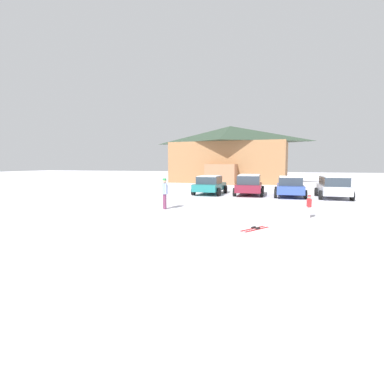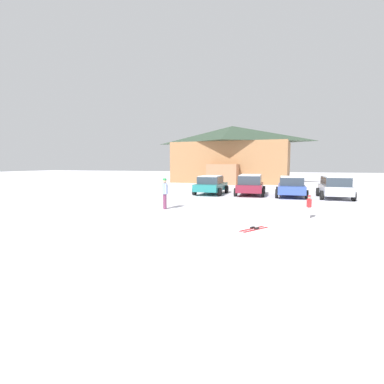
{
  "view_description": "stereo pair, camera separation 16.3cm",
  "coord_description": "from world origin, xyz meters",
  "px_view_note": "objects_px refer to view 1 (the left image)",
  "views": [
    {
      "loc": [
        3.16,
        -9.67,
        2.47
      ],
      "look_at": [
        -1.47,
        5.22,
        0.99
      ],
      "focal_mm": 28.0,
      "sensor_mm": 36.0,
      "label": 1
    },
    {
      "loc": [
        3.32,
        -9.62,
        2.47
      ],
      "look_at": [
        -1.47,
        5.22,
        0.99
      ],
      "focal_mm": 28.0,
      "sensor_mm": 36.0,
      "label": 2
    }
  ],
  "objects_px": {
    "parked_blue_hatchback": "(290,186)",
    "skier_child_in_red_jacket": "(309,205)",
    "parked_maroon_van": "(249,184)",
    "skier_adult_in_blue_parka": "(165,192)",
    "ski_lodge": "(230,154)",
    "parked_teal_hatchback": "(210,185)",
    "pair_of_skis": "(255,229)",
    "parked_silver_wagon": "(333,186)"
  },
  "relations": [
    {
      "from": "parked_blue_hatchback",
      "to": "skier_child_in_red_jacket",
      "type": "bearing_deg",
      "value": -85.49
    },
    {
      "from": "parked_maroon_van",
      "to": "skier_adult_in_blue_parka",
      "type": "height_order",
      "value": "skier_adult_in_blue_parka"
    },
    {
      "from": "ski_lodge",
      "to": "parked_teal_hatchback",
      "type": "distance_m",
      "value": 16.62
    },
    {
      "from": "parked_blue_hatchback",
      "to": "skier_child_in_red_jacket",
      "type": "height_order",
      "value": "parked_blue_hatchback"
    },
    {
      "from": "parked_maroon_van",
      "to": "skier_child_in_red_jacket",
      "type": "xyz_separation_m",
      "value": [
        3.75,
        -9.34,
        -0.28
      ]
    },
    {
      "from": "pair_of_skis",
      "to": "parked_teal_hatchback",
      "type": "bearing_deg",
      "value": 111.42
    },
    {
      "from": "parked_blue_hatchback",
      "to": "pair_of_skis",
      "type": "xyz_separation_m",
      "value": [
        -1.39,
        -12.11,
        -0.76
      ]
    },
    {
      "from": "parked_maroon_van",
      "to": "pair_of_skis",
      "type": "height_order",
      "value": "parked_maroon_van"
    },
    {
      "from": "parked_teal_hatchback",
      "to": "pair_of_skis",
      "type": "distance_m",
      "value": 13.08
    },
    {
      "from": "pair_of_skis",
      "to": "skier_adult_in_blue_parka",
      "type": "bearing_deg",
      "value": 144.65
    },
    {
      "from": "parked_blue_hatchback",
      "to": "pair_of_skis",
      "type": "height_order",
      "value": "parked_blue_hatchback"
    },
    {
      "from": "ski_lodge",
      "to": "parked_maroon_van",
      "type": "bearing_deg",
      "value": -74.56
    },
    {
      "from": "ski_lodge",
      "to": "pair_of_skis",
      "type": "xyz_separation_m",
      "value": [
        6.07,
        -28.46,
        -3.72
      ]
    },
    {
      "from": "ski_lodge",
      "to": "skier_adult_in_blue_parka",
      "type": "xyz_separation_m",
      "value": [
        0.86,
        -24.76,
        -2.8
      ]
    },
    {
      "from": "parked_maroon_van",
      "to": "parked_silver_wagon",
      "type": "height_order",
      "value": "parked_maroon_van"
    },
    {
      "from": "parked_teal_hatchback",
      "to": "skier_adult_in_blue_parka",
      "type": "height_order",
      "value": "skier_adult_in_blue_parka"
    },
    {
      "from": "parked_maroon_van",
      "to": "pair_of_skis",
      "type": "xyz_separation_m",
      "value": [
        1.65,
        -12.44,
        -0.85
      ]
    },
    {
      "from": "parked_maroon_van",
      "to": "skier_adult_in_blue_parka",
      "type": "bearing_deg",
      "value": -112.18
    },
    {
      "from": "ski_lodge",
      "to": "pair_of_skis",
      "type": "relative_size",
      "value": 11.6
    },
    {
      "from": "ski_lodge",
      "to": "parked_blue_hatchback",
      "type": "bearing_deg",
      "value": -65.46
    },
    {
      "from": "parked_teal_hatchback",
      "to": "skier_adult_in_blue_parka",
      "type": "distance_m",
      "value": 8.47
    },
    {
      "from": "skier_child_in_red_jacket",
      "to": "parked_maroon_van",
      "type": "bearing_deg",
      "value": 111.87
    },
    {
      "from": "parked_maroon_van",
      "to": "pair_of_skis",
      "type": "relative_size",
      "value": 3.21
    },
    {
      "from": "parked_silver_wagon",
      "to": "skier_child_in_red_jacket",
      "type": "relative_size",
      "value": 3.88
    },
    {
      "from": "parked_silver_wagon",
      "to": "pair_of_skis",
      "type": "bearing_deg",
      "value": -109.93
    },
    {
      "from": "ski_lodge",
      "to": "pair_of_skis",
      "type": "distance_m",
      "value": 29.33
    },
    {
      "from": "parked_teal_hatchback",
      "to": "ski_lodge",
      "type": "bearing_deg",
      "value": 94.55
    },
    {
      "from": "ski_lodge",
      "to": "parked_teal_hatchback",
      "type": "xyz_separation_m",
      "value": [
        1.3,
        -16.3,
        -2.98
      ]
    },
    {
      "from": "ski_lodge",
      "to": "parked_silver_wagon",
      "type": "distance_m",
      "value": 19.7
    },
    {
      "from": "parked_maroon_van",
      "to": "parked_silver_wagon",
      "type": "xyz_separation_m",
      "value": [
        5.99,
        -0.45,
        -0.01
      ]
    },
    {
      "from": "parked_blue_hatchback",
      "to": "skier_adult_in_blue_parka",
      "type": "relative_size",
      "value": 2.58
    },
    {
      "from": "parked_silver_wagon",
      "to": "skier_adult_in_blue_parka",
      "type": "height_order",
      "value": "skier_adult_in_blue_parka"
    },
    {
      "from": "parked_maroon_van",
      "to": "parked_blue_hatchback",
      "type": "bearing_deg",
      "value": -6.18
    },
    {
      "from": "skier_adult_in_blue_parka",
      "to": "pair_of_skis",
      "type": "bearing_deg",
      "value": -35.35
    },
    {
      "from": "parked_silver_wagon",
      "to": "skier_adult_in_blue_parka",
      "type": "xyz_separation_m",
      "value": [
        -9.56,
        -8.29,
        0.08
      ]
    },
    {
      "from": "parked_silver_wagon",
      "to": "skier_adult_in_blue_parka",
      "type": "relative_size",
      "value": 2.44
    },
    {
      "from": "parked_maroon_van",
      "to": "pair_of_skis",
      "type": "distance_m",
      "value": 12.58
    },
    {
      "from": "parked_teal_hatchback",
      "to": "skier_adult_in_blue_parka",
      "type": "bearing_deg",
      "value": -92.99
    },
    {
      "from": "parked_blue_hatchback",
      "to": "parked_silver_wagon",
      "type": "height_order",
      "value": "parked_silver_wagon"
    },
    {
      "from": "pair_of_skis",
      "to": "parked_maroon_van",
      "type": "bearing_deg",
      "value": 97.53
    },
    {
      "from": "skier_child_in_red_jacket",
      "to": "pair_of_skis",
      "type": "bearing_deg",
      "value": -124.1
    },
    {
      "from": "ski_lodge",
      "to": "skier_child_in_red_jacket",
      "type": "xyz_separation_m",
      "value": [
        8.17,
        -25.35,
        -3.15
      ]
    }
  ]
}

